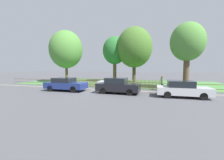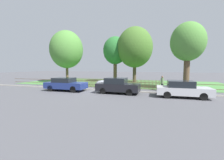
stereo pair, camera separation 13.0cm
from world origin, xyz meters
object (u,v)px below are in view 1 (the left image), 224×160
at_px(parked_car_navy_estate, 182,89).
at_px(tree_behind_motorcycle, 115,51).
at_px(tree_mid_park, 134,47).
at_px(parked_car_black_saloon, 118,86).
at_px(covered_motorcycle, 104,84).
at_px(tree_far_left, 187,43).
at_px(tree_nearest_kerb, 66,50).
at_px(pedestrian_near_fence, 162,82).
at_px(parked_car_silver_hatchback, 65,84).

relative_size(parked_car_navy_estate, tree_behind_motorcycle, 0.56).
bearing_deg(tree_mid_park, parked_car_black_saloon, -90.01).
relative_size(covered_motorcycle, tree_far_left, 0.26).
bearing_deg(tree_far_left, tree_nearest_kerb, 170.51).
height_order(tree_mid_park, pedestrian_near_fence, tree_mid_park).
bearing_deg(parked_car_navy_estate, covered_motorcycle, 160.61).
bearing_deg(parked_car_black_saloon, pedestrian_near_fence, 36.49).
bearing_deg(tree_mid_park, covered_motorcycle, -106.37).
xyz_separation_m(parked_car_black_saloon, parked_car_navy_estate, (5.65, -0.15, -0.05)).
bearing_deg(covered_motorcycle, tree_behind_motorcycle, 92.62).
bearing_deg(covered_motorcycle, pedestrian_near_fence, -0.23).
height_order(parked_car_black_saloon, tree_behind_motorcycle, tree_behind_motorcycle).
bearing_deg(parked_car_silver_hatchback, parked_car_navy_estate, -1.21).
distance_m(parked_car_silver_hatchback, tree_nearest_kerb, 10.31).
bearing_deg(pedestrian_near_fence, parked_car_silver_hatchback, -105.87).
relative_size(parked_car_navy_estate, tree_nearest_kerb, 0.51).
relative_size(parked_car_black_saloon, tree_nearest_kerb, 0.49).
xyz_separation_m(tree_mid_park, tree_far_left, (6.67, -5.52, -0.38)).
xyz_separation_m(parked_car_black_saloon, pedestrian_near_fence, (4.10, 2.87, 0.16)).
relative_size(parked_car_black_saloon, tree_behind_motorcycle, 0.55).
bearing_deg(tree_behind_motorcycle, parked_car_navy_estate, -49.99).
xyz_separation_m(parked_car_black_saloon, tree_behind_motorcycle, (-3.32, 10.53, 4.46)).
relative_size(parked_car_silver_hatchback, pedestrian_near_fence, 2.72).
bearing_deg(parked_car_silver_hatchback, pedestrian_near_fence, 15.91).
height_order(parked_car_silver_hatchback, tree_mid_park, tree_mid_park).
bearing_deg(parked_car_silver_hatchback, tree_behind_motorcycle, 76.29).
height_order(parked_car_black_saloon, tree_nearest_kerb, tree_nearest_kerb).
distance_m(parked_car_silver_hatchback, tree_far_left, 14.01).
bearing_deg(tree_mid_park, parked_car_navy_estate, -61.39).
height_order(parked_car_silver_hatchback, pedestrian_near_fence, pedestrian_near_fence).
bearing_deg(tree_behind_motorcycle, covered_motorcycle, -82.84).
distance_m(parked_car_silver_hatchback, pedestrian_near_fence, 10.25).
distance_m(parked_car_navy_estate, tree_far_left, 6.69).
bearing_deg(tree_nearest_kerb, tree_far_left, -9.49).
relative_size(parked_car_black_saloon, tree_mid_park, 0.47).
bearing_deg(tree_behind_motorcycle, tree_mid_park, -5.62).
height_order(parked_car_black_saloon, covered_motorcycle, parked_car_black_saloon).
bearing_deg(covered_motorcycle, parked_car_navy_estate, -22.24).
xyz_separation_m(tree_behind_motorcycle, tree_mid_park, (3.32, -0.33, 0.38)).
bearing_deg(parked_car_silver_hatchback, tree_mid_park, 60.00).
bearing_deg(covered_motorcycle, tree_mid_park, 69.09).
relative_size(parked_car_navy_estate, tree_far_left, 0.57).
height_order(parked_car_navy_estate, tree_nearest_kerb, tree_nearest_kerb).
distance_m(tree_behind_motorcycle, tree_far_left, 11.58).
bearing_deg(tree_nearest_kerb, pedestrian_near_fence, -17.69).
bearing_deg(pedestrian_near_fence, tree_behind_motorcycle, -168.90).
height_order(tree_far_left, pedestrian_near_fence, tree_far_left).
xyz_separation_m(parked_car_navy_estate, covered_motorcycle, (-7.95, 2.54, -0.09)).
relative_size(parked_car_silver_hatchback, parked_car_black_saloon, 1.05).
xyz_separation_m(tree_nearest_kerb, tree_behind_motorcycle, (7.38, 2.94, -0.14)).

